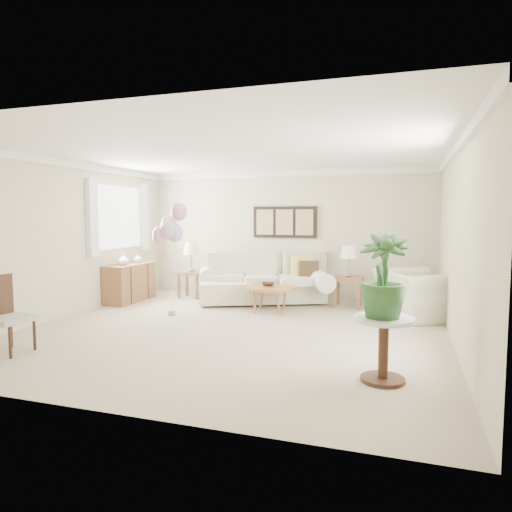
# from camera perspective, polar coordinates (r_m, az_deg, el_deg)

# --- Properties ---
(ground_plane) EXTENTS (6.00, 6.00, 0.00)m
(ground_plane) POSITION_cam_1_polar(r_m,az_deg,el_deg) (6.82, -2.80, -9.21)
(ground_plane) COLOR #B7A88F
(room_shell) EXTENTS (6.04, 6.04, 2.60)m
(room_shell) POSITION_cam_1_polar(r_m,az_deg,el_deg) (6.74, -3.45, 4.59)
(room_shell) COLOR beige
(room_shell) RESTS_ON ground
(wall_art_triptych) EXTENTS (1.35, 0.06, 0.65)m
(wall_art_triptych) POSITION_cam_1_polar(r_m,az_deg,el_deg) (9.44, 3.60, 4.24)
(wall_art_triptych) COLOR black
(wall_art_triptych) RESTS_ON ground
(sofa) EXTENTS (2.99, 1.89, 0.97)m
(sofa) POSITION_cam_1_polar(r_m,az_deg,el_deg) (8.92, 0.89, -3.33)
(sofa) COLOR beige
(sofa) RESTS_ON ground
(end_table_left) EXTENTS (0.50, 0.46, 0.55)m
(end_table_left) POSITION_cam_1_polar(r_m,az_deg,el_deg) (9.47, -8.04, -2.42)
(end_table_left) COLOR olive
(end_table_left) RESTS_ON ground
(end_table_right) EXTENTS (0.52, 0.47, 0.56)m
(end_table_right) POSITION_cam_1_polar(r_m,az_deg,el_deg) (8.56, 11.47, -3.16)
(end_table_right) COLOR olive
(end_table_right) RESTS_ON ground
(lamp_left) EXTENTS (0.33, 0.33, 0.59)m
(lamp_left) POSITION_cam_1_polar(r_m,az_deg,el_deg) (9.41, -8.08, 0.82)
(lamp_left) COLOR gray
(lamp_left) RESTS_ON end_table_left
(lamp_right) EXTENTS (0.32, 0.32, 0.57)m
(lamp_right) POSITION_cam_1_polar(r_m,az_deg,el_deg) (8.51, 11.53, 0.34)
(lamp_right) COLOR gray
(lamp_right) RESTS_ON end_table_right
(coffee_table) EXTENTS (0.90, 0.90, 0.45)m
(coffee_table) POSITION_cam_1_polar(r_m,az_deg,el_deg) (8.00, 1.72, -4.03)
(coffee_table) COLOR #AA6B2D
(coffee_table) RESTS_ON ground
(decor_bowl) EXTENTS (0.31, 0.31, 0.06)m
(decor_bowl) POSITION_cam_1_polar(r_m,az_deg,el_deg) (8.03, 1.53, -3.52)
(decor_bowl) COLOR #2E231F
(decor_bowl) RESTS_ON coffee_table
(armchair) EXTENTS (1.49, 1.55, 0.78)m
(armchair) POSITION_cam_1_polar(r_m,az_deg,el_deg) (7.97, 19.41, -4.56)
(armchair) COLOR beige
(armchair) RESTS_ON ground
(side_table) EXTENTS (0.61, 0.61, 0.66)m
(side_table) POSITION_cam_1_polar(r_m,az_deg,el_deg) (4.83, 15.67, -9.26)
(side_table) COLOR silver
(side_table) RESTS_ON ground
(potted_plant) EXTENTS (0.53, 0.53, 0.85)m
(potted_plant) POSITION_cam_1_polar(r_m,az_deg,el_deg) (4.70, 15.58, -2.37)
(potted_plant) COLOR #214626
(potted_plant) RESTS_ON side_table
(accent_chair) EXTENTS (0.52, 0.52, 0.95)m
(accent_chair) POSITION_cam_1_polar(r_m,az_deg,el_deg) (6.41, -28.87, -6.22)
(accent_chair) COLOR #97A496
(accent_chair) RESTS_ON ground
(credenza) EXTENTS (0.46, 1.20, 0.74)m
(credenza) POSITION_cam_1_polar(r_m,az_deg,el_deg) (9.32, -15.49, -3.22)
(credenza) COLOR olive
(credenza) RESTS_ON ground
(vase_white) EXTENTS (0.26, 0.26, 0.21)m
(vase_white) POSITION_cam_1_polar(r_m,az_deg,el_deg) (9.07, -16.24, -0.44)
(vase_white) COLOR white
(vase_white) RESTS_ON credenza
(vase_sage) EXTENTS (0.17, 0.17, 0.17)m
(vase_sage) POSITION_cam_1_polar(r_m,az_deg,el_deg) (9.48, -14.58, -0.30)
(vase_sage) COLOR #BABEB8
(vase_sage) RESTS_ON credenza
(balloon_cluster) EXTENTS (0.56, 0.48, 1.91)m
(balloon_cluster) POSITION_cam_1_polar(r_m,az_deg,el_deg) (7.73, -10.66, 3.54)
(balloon_cluster) COLOR gray
(balloon_cluster) RESTS_ON ground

